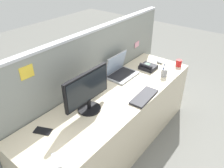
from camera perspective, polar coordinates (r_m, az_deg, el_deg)
name	(u,v)px	position (r m, az deg, el deg)	size (l,w,h in m)	color
ground_plane	(115,144)	(2.77, 0.84, -15.08)	(10.00, 10.00, 0.00)	slate
desk	(116,121)	(2.53, 0.91, -9.56)	(2.25, 0.67, 0.71)	beige
cubicle_divider	(89,87)	(2.54, -5.80, -0.89)	(2.70, 0.08, 1.31)	gray
desktop_monitor	(87,90)	(2.01, -6.31, -1.58)	(0.53, 0.22, 0.39)	black
laptop	(119,70)	(2.65, 1.93, 3.56)	(0.37, 0.27, 0.26)	#9EA0A8
desk_phone	(148,67)	(2.84, 9.18, 4.35)	(0.18, 0.19, 0.08)	black
keyboard_main	(144,97)	(2.29, 8.21, -3.24)	(0.37, 0.14, 0.02)	#232328
computer_mouse_right_hand	(160,62)	(3.03, 12.14, 5.54)	(0.06, 0.10, 0.03)	#B2B5BC
pen_cup	(164,72)	(2.70, 13.22, 2.90)	(0.07, 0.07, 0.18)	#99999E
cell_phone_silver_slab	(56,160)	(1.73, -14.02, -18.38)	(0.07, 0.14, 0.01)	#B7BAC1
cell_phone_black_slab	(43,131)	(1.98, -17.26, -11.39)	(0.08, 0.14, 0.01)	black
coffee_mug	(179,63)	(3.00, 16.73, 5.16)	(0.11, 0.07, 0.09)	red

